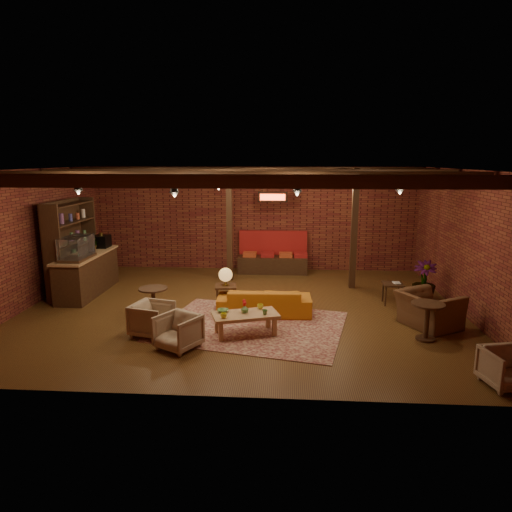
# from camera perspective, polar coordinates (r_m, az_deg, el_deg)

# --- Properties ---
(floor) EXTENTS (10.00, 10.00, 0.00)m
(floor) POSITION_cam_1_polar(r_m,az_deg,el_deg) (10.70, -1.76, -6.64)
(floor) COLOR #402110
(floor) RESTS_ON ground
(ceiling) EXTENTS (10.00, 8.00, 0.02)m
(ceiling) POSITION_cam_1_polar(r_m,az_deg,el_deg) (10.14, -1.88, 10.76)
(ceiling) COLOR black
(ceiling) RESTS_ON wall_back
(wall_back) EXTENTS (10.00, 0.02, 3.20)m
(wall_back) POSITION_cam_1_polar(r_m,az_deg,el_deg) (14.24, -0.24, 4.68)
(wall_back) COLOR maroon
(wall_back) RESTS_ON ground
(wall_front) EXTENTS (10.00, 0.02, 3.20)m
(wall_front) POSITION_cam_1_polar(r_m,az_deg,el_deg) (6.43, -5.33, -4.53)
(wall_front) COLOR maroon
(wall_front) RESTS_ON ground
(wall_left) EXTENTS (0.02, 8.00, 3.20)m
(wall_left) POSITION_cam_1_polar(r_m,az_deg,el_deg) (11.88, -26.60, 1.92)
(wall_left) COLOR maroon
(wall_left) RESTS_ON ground
(wall_right) EXTENTS (0.02, 8.00, 3.20)m
(wall_right) POSITION_cam_1_polar(r_m,az_deg,el_deg) (11.00, 25.08, 1.34)
(wall_right) COLOR maroon
(wall_right) RESTS_ON ground
(ceiling_beams) EXTENTS (9.80, 6.40, 0.22)m
(ceiling_beams) POSITION_cam_1_polar(r_m,az_deg,el_deg) (10.14, -1.88, 10.08)
(ceiling_beams) COLOR black
(ceiling_beams) RESTS_ON ceiling
(ceiling_pipe) EXTENTS (9.60, 0.12, 0.12)m
(ceiling_pipe) POSITION_cam_1_polar(r_m,az_deg,el_deg) (11.74, -1.09, 9.23)
(ceiling_pipe) COLOR black
(ceiling_pipe) RESTS_ON ceiling
(post_left) EXTENTS (0.16, 0.16, 3.20)m
(post_left) POSITION_cam_1_polar(r_m,az_deg,el_deg) (12.92, -3.34, 3.90)
(post_left) COLOR black
(post_left) RESTS_ON ground
(post_right) EXTENTS (0.16, 0.16, 3.20)m
(post_right) POSITION_cam_1_polar(r_m,az_deg,el_deg) (12.35, 12.17, 3.27)
(post_right) COLOR black
(post_right) RESTS_ON ground
(service_counter) EXTENTS (0.80, 2.50, 1.60)m
(service_counter) POSITION_cam_1_polar(r_m,az_deg,el_deg) (12.48, -20.40, -0.87)
(service_counter) COLOR black
(service_counter) RESTS_ON ground
(plant_counter) EXTENTS (0.35, 0.39, 0.30)m
(plant_counter) POSITION_cam_1_polar(r_m,az_deg,el_deg) (12.54, -19.75, 1.20)
(plant_counter) COLOR #337F33
(plant_counter) RESTS_ON service_counter
(shelving_hutch) EXTENTS (0.52, 2.00, 2.40)m
(shelving_hutch) POSITION_cam_1_polar(r_m,az_deg,el_deg) (12.66, -22.00, 1.04)
(shelving_hutch) COLOR black
(shelving_hutch) RESTS_ON ground
(banquette) EXTENTS (2.10, 0.70, 1.00)m
(banquette) POSITION_cam_1_polar(r_m,az_deg,el_deg) (13.95, 2.09, -0.06)
(banquette) COLOR #A51B1B
(banquette) RESTS_ON ground
(service_sign) EXTENTS (0.86, 0.06, 0.30)m
(service_sign) POSITION_cam_1_polar(r_m,az_deg,el_deg) (13.23, 2.09, 7.38)
(service_sign) COLOR #FF4319
(service_sign) RESTS_ON ceiling
(ceiling_spotlights) EXTENTS (6.40, 4.40, 0.28)m
(ceiling_spotlights) POSITION_cam_1_polar(r_m,az_deg,el_deg) (10.15, -1.87, 8.84)
(ceiling_spotlights) COLOR black
(ceiling_spotlights) RESTS_ON ceiling
(rug) EXTENTS (4.24, 3.58, 0.01)m
(rug) POSITION_cam_1_polar(r_m,az_deg,el_deg) (9.64, -0.60, -8.73)
(rug) COLOR maroon
(rug) RESTS_ON floor
(sofa) EXTENTS (2.11, 0.88, 0.61)m
(sofa) POSITION_cam_1_polar(r_m,az_deg,el_deg) (10.25, 1.04, -5.70)
(sofa) COLOR #BB681A
(sofa) RESTS_ON floor
(coffee_table) EXTENTS (1.42, 1.00, 0.69)m
(coffee_table) POSITION_cam_1_polar(r_m,az_deg,el_deg) (9.09, -1.44, -7.49)
(coffee_table) COLOR #9D7149
(coffee_table) RESTS_ON floor
(side_table_lamp) EXTENTS (0.53, 0.53, 1.00)m
(side_table_lamp) POSITION_cam_1_polar(r_m,az_deg,el_deg) (10.44, -3.83, -2.77)
(side_table_lamp) COLOR black
(side_table_lamp) RESTS_ON floor
(round_table_left) EXTENTS (0.63, 0.63, 0.65)m
(round_table_left) POSITION_cam_1_polar(r_m,az_deg,el_deg) (10.34, -12.71, -5.04)
(round_table_left) COLOR black
(round_table_left) RESTS_ON floor
(armchair_a) EXTENTS (0.83, 0.86, 0.73)m
(armchair_a) POSITION_cam_1_polar(r_m,az_deg,el_deg) (9.30, -12.85, -7.49)
(armchair_a) COLOR #C6B599
(armchair_a) RESTS_ON floor
(armchair_b) EXTENTS (0.92, 0.91, 0.71)m
(armchair_b) POSITION_cam_1_polar(r_m,az_deg,el_deg) (8.58, -9.73, -9.12)
(armchair_b) COLOR #C6B599
(armchair_b) RESTS_ON floor
(armchair_right) EXTENTS (1.19, 1.34, 0.98)m
(armchair_right) POSITION_cam_1_polar(r_m,az_deg,el_deg) (10.12, 20.84, -5.63)
(armchair_right) COLOR brown
(armchair_right) RESTS_ON floor
(side_table_book) EXTENTS (0.48, 0.48, 0.54)m
(side_table_book) POSITION_cam_1_polar(r_m,az_deg,el_deg) (11.40, 16.72, -3.46)
(side_table_book) COLOR black
(side_table_book) RESTS_ON floor
(round_table_right) EXTENTS (0.63, 0.63, 0.74)m
(round_table_right) POSITION_cam_1_polar(r_m,az_deg,el_deg) (9.40, 20.61, -6.97)
(round_table_right) COLOR black
(round_table_right) RESTS_ON floor
(armchair_far) EXTENTS (0.75, 0.72, 0.66)m
(armchair_far) POSITION_cam_1_polar(r_m,az_deg,el_deg) (8.11, 28.90, -11.99)
(armchair_far) COLOR #C6B599
(armchair_far) RESTS_ON floor
(plant_tall) EXTENTS (2.03, 2.03, 2.97)m
(plant_tall) POSITION_cam_1_polar(r_m,az_deg,el_deg) (11.73, 20.62, 1.73)
(plant_tall) COLOR #4C7F4C
(plant_tall) RESTS_ON floor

